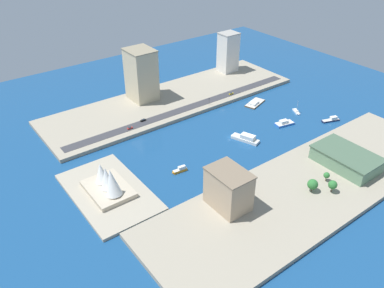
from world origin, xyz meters
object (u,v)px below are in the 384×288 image
at_px(office_block_beige, 141,75).
at_px(taxi_yellow_cab, 231,94).
at_px(terminal_long_green, 346,159).
at_px(suv_black, 143,120).
at_px(barge_flat_brown, 255,103).
at_px(pickup_red, 130,128).
at_px(catamaran_blue, 284,123).
at_px(opera_landmark, 108,182).
at_px(traffic_light_waterfront, 209,100).
at_px(patrol_launch_navy, 331,120).
at_px(sailboat_small_white, 296,111).
at_px(hotel_broad_white, 228,52).
at_px(apartment_midrise_tan, 228,189).
at_px(ferry_white_commuter, 246,138).
at_px(water_taxi_orange, 180,170).

xyz_separation_m(office_block_beige, taxi_yellow_cab, (-42.43, -70.22, -22.16)).
height_order(terminal_long_green, suv_black, terminal_long_green).
relative_size(barge_flat_brown, pickup_red, 5.36).
relative_size(catamaran_blue, taxi_yellow_cab, 3.94).
distance_m(pickup_red, taxi_yellow_cab, 107.49).
relative_size(office_block_beige, opera_landmark, 1.38).
height_order(barge_flat_brown, traffic_light_waterfront, traffic_light_waterfront).
relative_size(pickup_red, opera_landmark, 0.13).
bearing_deg(pickup_red, opera_landmark, 140.97).
bearing_deg(patrol_launch_navy, terminal_long_green, 133.74).
height_order(terminal_long_green, pickup_red, terminal_long_green).
bearing_deg(sailboat_small_white, office_block_beige, 44.09).
distance_m(terminal_long_green, suv_black, 159.06).
xyz_separation_m(hotel_broad_white, taxi_yellow_cab, (-46.77, 35.80, -19.33)).
relative_size(terminal_long_green, apartment_midrise_tan, 1.66).
bearing_deg(hotel_broad_white, sailboat_small_white, 174.54).
relative_size(ferry_white_commuter, traffic_light_waterfront, 3.62).
relative_size(catamaran_blue, hotel_broad_white, 0.44).
bearing_deg(opera_landmark, catamaran_blue, -92.00).
bearing_deg(apartment_midrise_tan, traffic_light_waterfront, -34.07).
bearing_deg(opera_landmark, office_block_beige, -39.99).
relative_size(sailboat_small_white, office_block_beige, 0.25).
relative_size(ferry_white_commuter, terminal_long_green, 0.54).
height_order(barge_flat_brown, terminal_long_green, terminal_long_green).
bearing_deg(water_taxi_orange, ferry_white_commuter, -87.75).
bearing_deg(traffic_light_waterfront, patrol_launch_navy, -140.34).
bearing_deg(office_block_beige, water_taxi_orange, 161.90).
xyz_separation_m(barge_flat_brown, traffic_light_waterfront, (19.40, 37.64, 6.31)).
relative_size(catamaran_blue, traffic_light_waterfront, 2.72).
xyz_separation_m(water_taxi_orange, barge_flat_brown, (43.93, -114.01, -0.48)).
relative_size(ferry_white_commuter, opera_landmark, 0.70).
distance_m(ferry_white_commuter, taxi_yellow_cab, 77.32).
xyz_separation_m(barge_flat_brown, hotel_broad_white, (70.27, -27.93, 22.21)).
bearing_deg(opera_landmark, ferry_white_commuter, -92.45).
height_order(hotel_broad_white, suv_black, hotel_broad_white).
bearing_deg(terminal_long_green, suv_black, 30.20).
relative_size(sailboat_small_white, barge_flat_brown, 0.48).
height_order(barge_flat_brown, taxi_yellow_cab, taxi_yellow_cab).
height_order(sailboat_small_white, suv_black, sailboat_small_white).
height_order(apartment_midrise_tan, pickup_red, apartment_midrise_tan).
height_order(sailboat_small_white, opera_landmark, opera_landmark).
bearing_deg(taxi_yellow_cab, hotel_broad_white, -37.44).
bearing_deg(office_block_beige, pickup_red, 138.69).
bearing_deg(suv_black, water_taxi_orange, 169.25).
bearing_deg(catamaran_blue, taxi_yellow_cab, 0.80).
bearing_deg(barge_flat_brown, hotel_broad_white, -21.68).
xyz_separation_m(barge_flat_brown, suv_black, (28.31, 100.30, 2.88)).
height_order(patrol_launch_navy, pickup_red, pickup_red).
xyz_separation_m(catamaran_blue, terminal_long_green, (-67.12, 13.36, 6.75)).
relative_size(hotel_broad_white, traffic_light_waterfront, 6.22).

